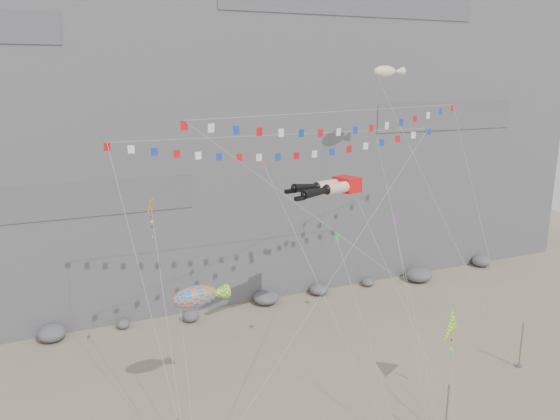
% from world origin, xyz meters
% --- Properties ---
extents(ground, '(120.00, 120.00, 0.00)m').
position_xyz_m(ground, '(0.00, 0.00, 0.00)').
color(ground, gray).
rests_on(ground, ground).
extents(cliff, '(80.00, 28.00, 50.00)m').
position_xyz_m(cliff, '(0.00, 32.00, 25.00)').
color(cliff, slate).
rests_on(cliff, ground).
extents(talus_boulders, '(60.00, 3.00, 1.20)m').
position_xyz_m(talus_boulders, '(0.00, 17.00, 0.60)').
color(talus_boulders, slate).
rests_on(talus_boulders, ground).
extents(anchor_pole_center, '(0.12, 0.12, 4.25)m').
position_xyz_m(anchor_pole_center, '(1.96, -7.65, 2.13)').
color(anchor_pole_center, slate).
rests_on(anchor_pole_center, ground).
extents(anchor_pole_right, '(0.12, 0.12, 3.74)m').
position_xyz_m(anchor_pole_right, '(13.69, -2.40, 1.87)').
color(anchor_pole_right, slate).
rests_on(anchor_pole_right, ground).
extents(legs_kite, '(6.61, 15.78, 20.24)m').
position_xyz_m(legs_kite, '(0.77, 5.50, 14.05)').
color(legs_kite, red).
rests_on(legs_kite, ground).
extents(flag_banner_upper, '(26.26, 12.55, 24.48)m').
position_xyz_m(flag_banner_upper, '(-2.12, 7.19, 18.02)').
color(flag_banner_upper, red).
rests_on(flag_banner_upper, ground).
extents(flag_banner_lower, '(26.34, 10.78, 24.12)m').
position_xyz_m(flag_banner_lower, '(1.59, 4.60, 19.82)').
color(flag_banner_lower, red).
rests_on(flag_banner_lower, ground).
extents(harlequin_kite, '(1.61, 8.62, 16.43)m').
position_xyz_m(harlequin_kite, '(-13.34, 2.82, 14.47)').
color(harlequin_kite, red).
rests_on(harlequin_kite, ground).
extents(fish_windsock, '(4.18, 6.83, 10.60)m').
position_xyz_m(fish_windsock, '(-11.18, 1.25, 8.70)').
color(fish_windsock, '#FF670D').
rests_on(fish_windsock, ground).
extents(delta_kite, '(4.28, 4.80, 7.81)m').
position_xyz_m(delta_kite, '(5.52, -3.71, 5.60)').
color(delta_kite, yellow).
rests_on(delta_kite, ground).
extents(blimp_windsock, '(5.36, 15.48, 27.13)m').
position_xyz_m(blimp_windsock, '(9.52, 11.81, 22.67)').
color(blimp_windsock, '#F1E5C6').
rests_on(blimp_windsock, ground).
extents(small_kite_a, '(4.18, 12.40, 20.16)m').
position_xyz_m(small_kite_a, '(-4.10, 6.40, 15.45)').
color(small_kite_a, orange).
rests_on(small_kite_a, ground).
extents(small_kite_b, '(5.32, 12.05, 16.40)m').
position_xyz_m(small_kite_b, '(6.66, 5.22, 10.72)').
color(small_kite_b, purple).
rests_on(small_kite_b, ground).
extents(small_kite_c, '(1.36, 10.98, 15.08)m').
position_xyz_m(small_kite_c, '(-0.39, 2.17, 10.77)').
color(small_kite_c, green).
rests_on(small_kite_c, ground).
extents(small_kite_d, '(5.51, 16.59, 23.80)m').
position_xyz_m(small_kite_d, '(7.02, 8.60, 16.49)').
color(small_kite_d, yellow).
rests_on(small_kite_d, ground).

